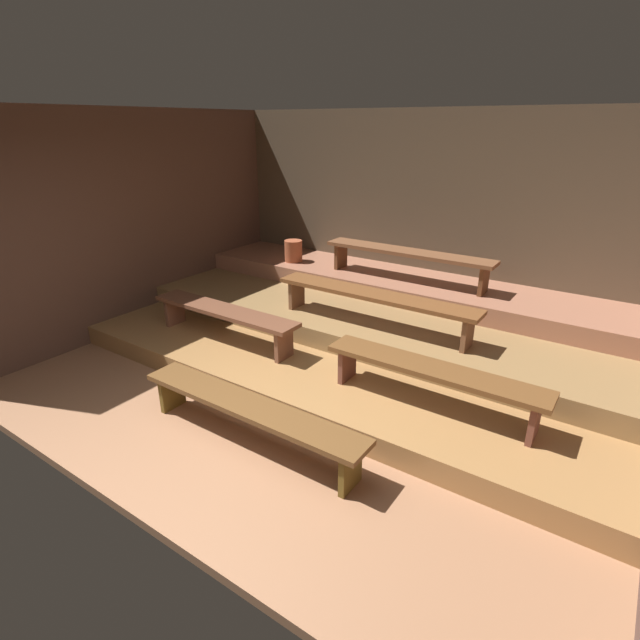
{
  "coord_description": "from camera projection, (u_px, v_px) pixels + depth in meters",
  "views": [
    {
      "loc": [
        2.54,
        -1.84,
        2.56
      ],
      "look_at": [
        -0.26,
        2.26,
        0.54
      ],
      "focal_mm": 27.25,
      "sensor_mm": 36.0,
      "label": 1
    }
  ],
  "objects": [
    {
      "name": "bench_lower_right",
      "position": [
        433.0,
        374.0,
        4.19
      ],
      "size": [
        1.96,
        0.33,
        0.39
      ],
      "color": "brown",
      "rests_on": "platform_lower"
    },
    {
      "name": "bench_middle_center",
      "position": [
        374.0,
        298.0,
        5.31
      ],
      "size": [
        2.37,
        0.33,
        0.39
      ],
      "color": "brown",
      "rests_on": "platform_middle"
    },
    {
      "name": "ground",
      "position": [
        336.0,
        375.0,
        5.38
      ],
      "size": [
        6.67,
        5.16,
        0.08
      ],
      "primitive_type": "cube",
      "color": "#966747"
    },
    {
      "name": "platform_upper",
      "position": [
        403.0,
        285.0,
        6.41
      ],
      "size": [
        5.87,
        1.07,
        0.23
      ],
      "primitive_type": "cube",
      "color": "#9F664C",
      "rests_on": "platform_middle"
    },
    {
      "name": "wall_left",
      "position": [
        148.0,
        220.0,
        6.4
      ],
      "size": [
        0.06,
        5.16,
        2.74
      ],
      "primitive_type": "cube",
      "color": "brown",
      "rests_on": "ground"
    },
    {
      "name": "bench_lower_left",
      "position": [
        224.0,
        314.0,
        5.5
      ],
      "size": [
        1.96,
        0.33,
        0.39
      ],
      "color": "brown",
      "rests_on": "platform_lower"
    },
    {
      "name": "platform_lower",
      "position": [
        360.0,
        346.0,
        5.74
      ],
      "size": [
        5.87,
        3.27,
        0.23
      ],
      "primitive_type": "cube",
      "color": "#9B6E3F",
      "rests_on": "ground"
    },
    {
      "name": "pail_upper",
      "position": [
        293.0,
        251.0,
        7.05
      ],
      "size": [
        0.26,
        0.26,
        0.31
      ],
      "primitive_type": "cylinder",
      "color": "#9E4C2D",
      "rests_on": "platform_upper"
    },
    {
      "name": "bench_upper_center",
      "position": [
        407.0,
        255.0,
        6.15
      ],
      "size": [
        2.22,
        0.33,
        0.39
      ],
      "color": "brown",
      "rests_on": "platform_upper"
    },
    {
      "name": "bench_floor_center",
      "position": [
        249.0,
        410.0,
        4.06
      ],
      "size": [
        2.23,
        0.33,
        0.39
      ],
      "color": "brown",
      "rests_on": "ground"
    },
    {
      "name": "wall_back",
      "position": [
        425.0,
        218.0,
        6.54
      ],
      "size": [
        6.67,
        0.06,
        2.74
      ],
      "primitive_type": "cube",
      "color": "brown",
      "rests_on": "ground"
    },
    {
      "name": "platform_middle",
      "position": [
        382.0,
        314.0,
        6.06
      ],
      "size": [
        5.87,
        2.21,
        0.23
      ],
      "primitive_type": "cube",
      "color": "olive",
      "rests_on": "platform_lower"
    }
  ]
}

